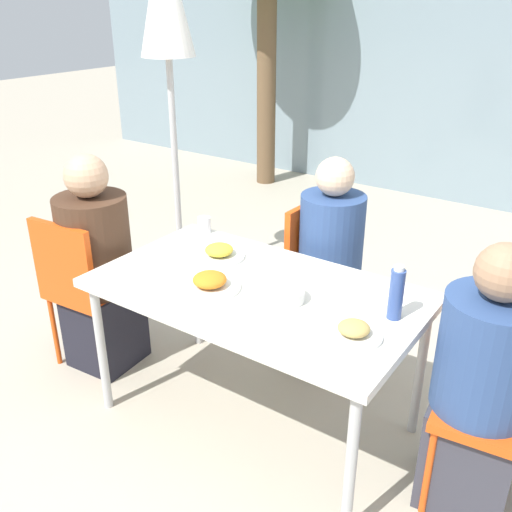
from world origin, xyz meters
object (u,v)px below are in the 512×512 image
Objects in this scene: person_right at (481,391)px; person_far at (329,270)px; chair_far at (321,268)px; chair_right at (497,386)px; drinking_cup at (204,225)px; salad_bowl at (283,294)px; chair_left at (81,282)px; person_left at (98,272)px; closed_umbrella at (166,17)px; bottle at (396,293)px.

person_far is at bearing -36.49° from person_right.
person_far reaches higher than chair_far.
chair_right is 0.09m from person_right.
drinking_cup is 0.85m from salad_bowl.
chair_left is 1.33m from person_far.
person_right reaches higher than chair_right.
drinking_cup is at bearing 43.98° from person_left.
chair_far is (-1.04, 0.62, -0.01)m from person_right.
chair_left is at bearing -49.85° from person_far.
person_left is 1.25m from person_far.
person_far is (-1.00, 0.48, 0.03)m from chair_right.
chair_left is 1.31m from chair_far.
person_far is (1.05, 0.82, 0.03)m from chair_left.
chair_right is 1.11m from person_far.
chair_right is 0.75× the size of person_far.
closed_umbrella reaches higher than person_right.
salad_bowl is (-0.44, -0.13, -0.08)m from bottle.
chair_right is 0.92m from salad_bowl.
person_right is 0.49× the size of closed_umbrella.
person_right is at bearing -20.37° from closed_umbrella.
person_left is 0.62m from drinking_cup.
person_right is (-0.04, -0.08, 0.01)m from chair_right.
person_far is 0.75m from salad_bowl.
drinking_cup is at bearing 167.61° from bottle.
person_far is 0.72m from drinking_cup.
person_right reaches higher than chair_far.
person_right is 2.78m from closed_umbrella.
bottle reaches higher than chair_right.
person_far reaches higher than salad_bowl.
bottle is (1.95, -0.87, -0.94)m from closed_umbrella.
salad_bowl is (0.76, -0.40, -0.01)m from drinking_cup.
drinking_cup is at bearing -15.28° from person_right.
chair_left is 3.86× the size of bottle.
chair_right is 1.20m from chair_far.
chair_far is at bearing 37.88° from chair_left.
chair_left is 0.38× the size of closed_umbrella.
chair_left is 4.84× the size of salad_bowl.
person_right is at bearing 0.79° from bottle.
person_left is at bearing -51.61° from person_far.
closed_umbrella is at bearing -24.17° from chair_right.
person_left is at bearing -70.67° from closed_umbrella.
person_far reaches higher than chair_right.
person_far is at bearing 26.51° from drinking_cup.
chair_left is 1.22m from salad_bowl.
chair_right is at bearing -122.06° from person_right.
person_right is 0.97× the size of person_far.
person_right is (1.96, 0.18, -0.03)m from person_left.
drinking_cup is (-1.20, 0.26, -0.07)m from bottle.
chair_left is 1.68m from bottle.
drinking_cup is (0.75, -0.60, -1.01)m from closed_umbrella.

